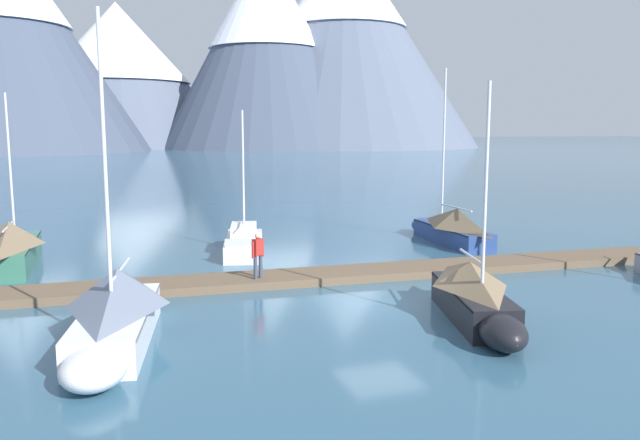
{
  "coord_description": "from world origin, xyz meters",
  "views": [
    {
      "loc": [
        -8.33,
        -18.17,
        5.71
      ],
      "look_at": [
        0.0,
        6.0,
        2.0
      ],
      "focal_mm": 35.54,
      "sensor_mm": 36.0,
      "label": 1
    }
  ],
  "objects": [
    {
      "name": "ground_plane",
      "position": [
        0.0,
        0.0,
        0.0
      ],
      "size": [
        700.0,
        700.0,
        0.0
      ],
      "primitive_type": "plane",
      "color": "#335B75"
    },
    {
      "name": "mountain_shoulder_ridge",
      "position": [
        -2.19,
        192.81,
        23.61
      ],
      "size": [
        76.31,
        76.31,
        44.16
      ],
      "color": "slate",
      "rests_on": "ground"
    },
    {
      "name": "mountain_east_summit",
      "position": [
        37.57,
        163.06,
        29.99
      ],
      "size": [
        61.34,
        61.34,
        56.55
      ],
      "color": "#424C60",
      "rests_on": "ground"
    },
    {
      "name": "mountain_rear_spur",
      "position": [
        63.87,
        168.3,
        33.61
      ],
      "size": [
        82.13,
        82.13,
        64.15
      ],
      "color": "slate",
      "rests_on": "ground"
    },
    {
      "name": "dock",
      "position": [
        0.0,
        4.0,
        0.15
      ],
      "size": [
        29.51,
        3.58,
        0.3
      ],
      "color": "brown",
      "rests_on": "ground"
    },
    {
      "name": "sailboat_nearest_berth",
      "position": [
        -11.99,
        10.29,
        0.95
      ],
      "size": [
        1.94,
        7.03,
        7.17
      ],
      "color": "#336B56",
      "rests_on": "ground"
    },
    {
      "name": "sailboat_second_berth",
      "position": [
        -8.18,
        -1.09,
        0.91
      ],
      "size": [
        2.9,
        7.0,
        8.62
      ],
      "color": "white",
      "rests_on": "ground"
    },
    {
      "name": "sailboat_mid_dock_port",
      "position": [
        -2.21,
        10.45,
        0.52
      ],
      "size": [
        2.94,
        6.41,
        6.53
      ],
      "color": "silver",
      "rests_on": "ground"
    },
    {
      "name": "sailboat_mid_dock_starboard",
      "position": [
        1.95,
        -2.48,
        0.8
      ],
      "size": [
        2.94,
        6.1,
        7.0
      ],
      "color": "black",
      "rests_on": "ground"
    },
    {
      "name": "sailboat_far_berth",
      "position": [
        8.07,
        9.27,
        0.86
      ],
      "size": [
        1.94,
        7.08,
        8.69
      ],
      "color": "navy",
      "rests_on": "ground"
    },
    {
      "name": "person_on_dock",
      "position": [
        -3.14,
        3.81,
        1.26
      ],
      "size": [
        0.52,
        0.39,
        1.69
      ],
      "color": "#384256",
      "rests_on": "dock"
    }
  ]
}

